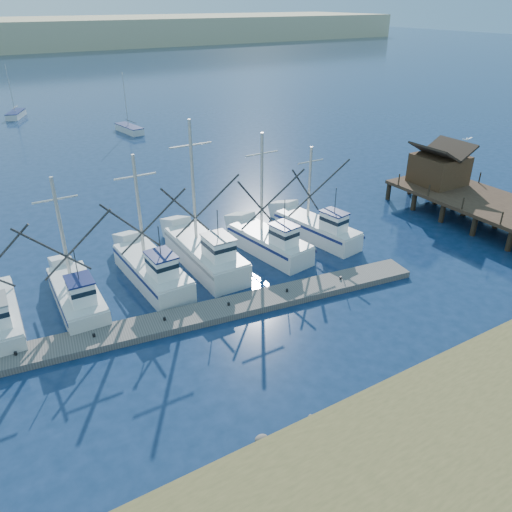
{
  "coord_description": "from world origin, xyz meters",
  "views": [
    {
      "loc": [
        -15.45,
        -17.0,
        17.18
      ],
      "look_at": [
        -0.38,
        8.0,
        2.03
      ],
      "focal_mm": 35.0,
      "sensor_mm": 36.0,
      "label": 1
    }
  ],
  "objects_px": {
    "sailboat_near": "(129,129)",
    "sailboat_far": "(16,114)",
    "floating_dock": "(181,319)",
    "timber_pier": "(470,188)"
  },
  "relations": [
    {
      "from": "floating_dock",
      "to": "timber_pier",
      "type": "xyz_separation_m",
      "value": [
        28.08,
        2.17,
        2.36
      ]
    },
    {
      "from": "floating_dock",
      "to": "sailboat_far",
      "type": "height_order",
      "value": "sailboat_far"
    },
    {
      "from": "floating_dock",
      "to": "timber_pier",
      "type": "distance_m",
      "value": 28.26
    },
    {
      "from": "sailboat_near",
      "to": "sailboat_far",
      "type": "distance_m",
      "value": 22.84
    },
    {
      "from": "floating_dock",
      "to": "timber_pier",
      "type": "height_order",
      "value": "timber_pier"
    },
    {
      "from": "sailboat_far",
      "to": "sailboat_near",
      "type": "bearing_deg",
      "value": -34.07
    },
    {
      "from": "sailboat_near",
      "to": "timber_pier",
      "type": "bearing_deg",
      "value": -79.93
    },
    {
      "from": "timber_pier",
      "to": "sailboat_near",
      "type": "height_order",
      "value": "sailboat_near"
    },
    {
      "from": "sailboat_far",
      "to": "timber_pier",
      "type": "bearing_deg",
      "value": -43.5
    },
    {
      "from": "floating_dock",
      "to": "sailboat_far",
      "type": "relative_size",
      "value": 3.93
    }
  ]
}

